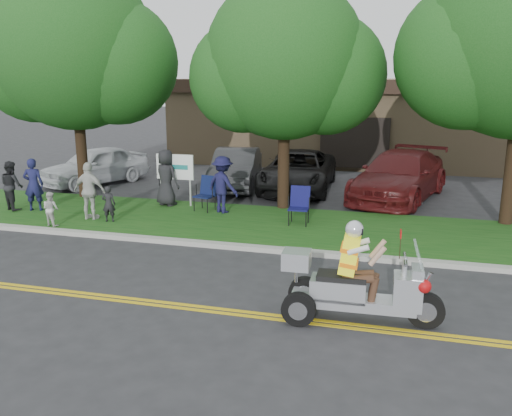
% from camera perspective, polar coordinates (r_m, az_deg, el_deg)
% --- Properties ---
extents(ground, '(120.00, 120.00, 0.00)m').
position_cam_1_polar(ground, '(10.85, -8.12, -9.04)').
color(ground, '#28282B').
rests_on(ground, ground).
extents(centerline_near, '(60.00, 0.10, 0.01)m').
position_cam_1_polar(centerline_near, '(10.36, -9.40, -10.18)').
color(centerline_near, gold).
rests_on(centerline_near, ground).
extents(centerline_far, '(60.00, 0.10, 0.01)m').
position_cam_1_polar(centerline_far, '(10.50, -9.04, -9.85)').
color(centerline_far, gold).
rests_on(centerline_far, ground).
extents(curb, '(60.00, 0.25, 0.12)m').
position_cam_1_polar(curb, '(13.50, -3.04, -4.00)').
color(curb, '#A8A89E').
rests_on(curb, ground).
extents(grass_verge, '(60.00, 4.00, 0.10)m').
position_cam_1_polar(grass_verge, '(15.47, -0.55, -1.67)').
color(grass_verge, '#134612').
rests_on(grass_verge, ground).
extents(commercial_building, '(18.00, 8.20, 4.00)m').
position_cam_1_polar(commercial_building, '(28.29, 11.15, 9.15)').
color(commercial_building, '#9E7F5B').
rests_on(commercial_building, ground).
extents(tree_left, '(6.62, 5.40, 7.78)m').
position_cam_1_polar(tree_left, '(19.30, -18.40, 15.11)').
color(tree_left, '#332114').
rests_on(tree_left, ground).
extents(tree_mid, '(5.88, 4.80, 7.05)m').
position_cam_1_polar(tree_mid, '(16.75, 3.25, 14.64)').
color(tree_mid, '#332114').
rests_on(tree_mid, ground).
extents(business_sign, '(1.25, 0.06, 1.75)m').
position_cam_1_polar(business_sign, '(17.47, -8.51, 4.01)').
color(business_sign, silver).
rests_on(business_sign, ground).
extents(trike_scooter, '(2.78, 0.94, 1.82)m').
position_cam_1_polar(trike_scooter, '(9.58, 10.28, -8.18)').
color(trike_scooter, black).
rests_on(trike_scooter, ground).
extents(lawn_chair_a, '(0.67, 0.69, 1.06)m').
position_cam_1_polar(lawn_chair_a, '(16.81, -5.23, 1.79)').
color(lawn_chair_a, black).
rests_on(lawn_chair_a, grass_verge).
extents(lawn_chair_b, '(0.57, 0.59, 1.05)m').
position_cam_1_polar(lawn_chair_b, '(15.25, 4.60, 0.54)').
color(lawn_chair_b, black).
rests_on(lawn_chair_b, grass_verge).
extents(spectator_adult_left, '(0.69, 0.57, 1.63)m').
position_cam_1_polar(spectator_adult_left, '(17.99, -22.38, 2.30)').
color(spectator_adult_left, '#191B47').
rests_on(spectator_adult_left, grass_verge).
extents(spectator_adult_mid, '(0.92, 0.85, 1.52)m').
position_cam_1_polar(spectator_adult_mid, '(18.39, -24.31, 2.18)').
color(spectator_adult_mid, black).
rests_on(spectator_adult_mid, grass_verge).
extents(spectator_adult_right, '(0.98, 0.42, 1.67)m').
position_cam_1_polar(spectator_adult_right, '(16.32, -17.11, 1.73)').
color(spectator_adult_right, beige).
rests_on(spectator_adult_right, grass_verge).
extents(spectator_chair_a, '(1.28, 1.04, 1.73)m').
position_cam_1_polar(spectator_chair_a, '(16.41, -3.53, 2.48)').
color(spectator_chair_a, '#17163D').
rests_on(spectator_chair_a, grass_verge).
extents(spectator_chair_b, '(1.02, 0.84, 1.80)m').
position_cam_1_polar(spectator_chair_b, '(17.53, -9.43, 3.17)').
color(spectator_chair_b, black).
rests_on(spectator_chair_b, grass_verge).
extents(child_left, '(0.43, 0.34, 1.03)m').
position_cam_1_polar(child_left, '(15.97, -15.25, 0.43)').
color(child_left, black).
rests_on(child_left, grass_verge).
extents(child_right, '(0.54, 0.46, 0.96)m').
position_cam_1_polar(child_right, '(16.04, -20.79, -0.08)').
color(child_right, beige).
rests_on(child_right, grass_verge).
extents(parked_car_far_left, '(3.37, 4.65, 1.47)m').
position_cam_1_polar(parked_car_far_left, '(22.24, -16.56, 4.32)').
color(parked_car_far_left, silver).
rests_on(parked_car_far_left, ground).
extents(parked_car_left, '(2.27, 4.67, 1.48)m').
position_cam_1_polar(parked_car_left, '(20.57, -2.14, 4.16)').
color(parked_car_left, '#323235').
rests_on(parked_car_left, ground).
extents(parked_car_mid, '(2.63, 5.36, 1.47)m').
position_cam_1_polar(parked_car_mid, '(20.14, 4.43, 3.90)').
color(parked_car_mid, black).
rests_on(parked_car_mid, ground).
extents(parked_car_right, '(3.74, 6.03, 1.63)m').
position_cam_1_polar(parked_car_right, '(19.31, 14.87, 3.30)').
color(parked_car_right, '#511313').
rests_on(parked_car_right, ground).
extents(parked_car_far_right, '(1.86, 4.36, 1.47)m').
position_cam_1_polar(parked_car_far_right, '(20.10, 14.85, 3.47)').
color(parked_car_far_right, '#BABEC2').
rests_on(parked_car_far_right, ground).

